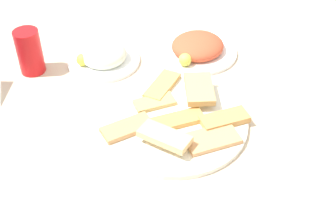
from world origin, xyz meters
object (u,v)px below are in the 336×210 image
dining_table (165,133)px  salad_plate_rice (197,48)px  soda_can (29,52)px  salad_plate_greens (103,56)px  pide_platter (176,120)px

dining_table → salad_plate_rice: (0.21, -0.15, 0.10)m
dining_table → soda_can: bearing=50.4°
dining_table → salad_plate_rice: salad_plate_rice is taller
salad_plate_greens → salad_plate_rice: (-0.03, -0.26, -0.00)m
pide_platter → soda_can: (0.31, 0.31, 0.05)m
salad_plate_greens → salad_plate_rice: size_ratio=0.89×
dining_table → salad_plate_greens: bearing=25.3°
pide_platter → soda_can: 0.44m
dining_table → pide_platter: pide_platter is taller
dining_table → soda_can: (0.25, 0.30, 0.14)m
pide_platter → soda_can: size_ratio=2.97×
dining_table → pide_platter: (-0.06, -0.01, 0.10)m
dining_table → pide_platter: size_ratio=2.98×
salad_plate_greens → salad_plate_rice: salad_plate_greens is taller
pide_platter → salad_plate_greens: (0.30, 0.12, 0.01)m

